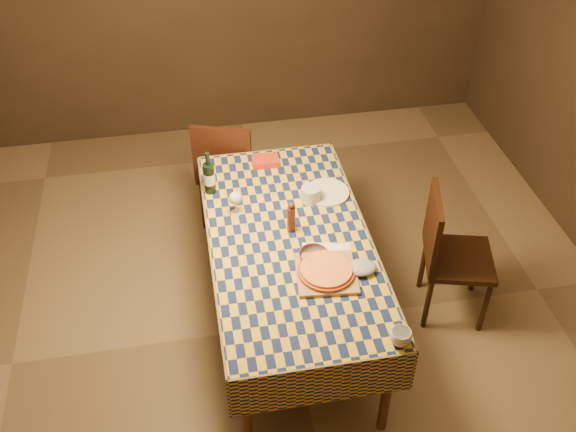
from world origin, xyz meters
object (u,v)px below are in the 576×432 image
Objects in this scene: bowl at (314,256)px; white_plate at (327,192)px; dining_table at (290,248)px; chair_far at (227,167)px; cutting_board at (326,273)px; chair_right at (447,250)px; pizza at (326,270)px; wine_bottle at (209,177)px.

white_plate is at bearing 70.01° from bowl.
chair_far is (-0.26, 1.11, -0.17)m from dining_table.
cutting_board is 0.95m from chair_right.
chair_right is at bearing -29.29° from white_plate.
pizza is 0.14m from bowl.
white_plate is (0.21, 0.57, -0.02)m from bowl.
white_plate is (0.16, 0.70, -0.00)m from cutting_board.
chair_right is at bearing -20.98° from wine_bottle.
chair_right reaches higher than white_plate.
cutting_board is 1.02m from wine_bottle.
wine_bottle is at bearing 159.02° from chair_right.
chair_far reaches higher than pizza.
chair_right reaches higher than dining_table.
chair_far reaches higher than dining_table.
cutting_board is 0.03m from pizza.
wine_bottle is (-0.56, 0.85, 0.07)m from pizza.
dining_table is at bearing 117.03° from bowl.
pizza and bowl have the same top height.
pizza is 1.02m from wine_bottle.
wine_bottle is 0.70m from chair_far.
chair_right reaches higher than bowl.
chair_far is at bearing 127.65° from white_plate.
pizza is (0.00, 0.00, 0.03)m from cutting_board.
dining_table is 1.16m from chair_far.
dining_table is 1.02m from chair_right.
dining_table is at bearing -76.75° from chair_far.
wine_bottle is at bearing 128.11° from dining_table.
dining_table is 6.25× the size of wine_bottle.
white_plate is (0.31, 0.37, 0.08)m from dining_table.
dining_table is 0.49m from white_plate.
dining_table is 0.69m from wine_bottle.
chair_far reaches higher than white_plate.
dining_table is at bearing 113.82° from cutting_board.
cutting_board is 0.14m from bowl.
pizza is 1.08× the size of wine_bottle.
chair_right reaches higher than cutting_board.
bowl is at bearing -74.52° from chair_far.
cutting_board is at bearing -66.18° from dining_table.
wine_bottle reaches higher than pizza.
chair_far is (0.15, 0.59, -0.36)m from wine_bottle.
bowl reaches higher than dining_table.
cutting_board reaches higher than dining_table.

